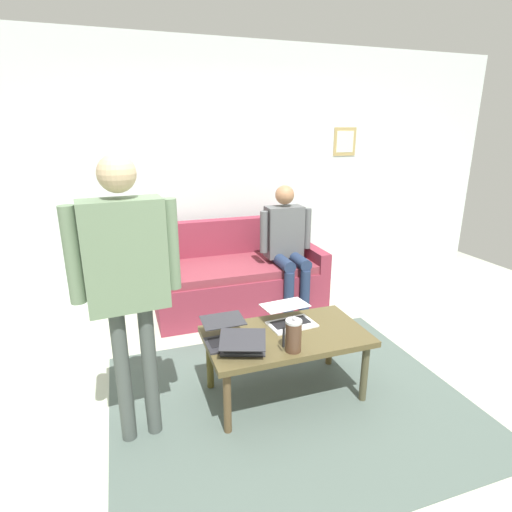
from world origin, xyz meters
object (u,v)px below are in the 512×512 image
Objects in this scene: couch at (237,278)px; coffee_table at (286,341)px; laptop_left at (289,317)px; laptop_center at (243,345)px; person_standing at (126,269)px; french_press at (293,335)px; laptop_right at (226,335)px; person_seated at (287,241)px.

couch is 1.58m from coffee_table.
laptop_left is (0.02, 1.44, 0.21)m from couch.
person_standing reaches higher than laptop_center.
french_press is at bearing 172.42° from person_standing.
laptop_center is 0.17m from laptop_right.
french_press reaches higher than laptop_center.
person_seated is (-1.57, -1.44, -0.36)m from person_standing.
laptop_center is 0.32m from french_press.
laptop_left is at bearing -148.68° from laptop_center.
couch reaches higher than laptop_right.
laptop_left is 1.49× the size of french_press.
laptop_center is (0.45, 1.70, 0.21)m from couch.
coffee_table is 1.20m from person_standing.
french_press reaches higher than laptop_left.
coffee_table is (0.11, 1.58, 0.12)m from couch.
coffee_table is 0.19m from laptop_left.
couch reaches higher than laptop_left.
couch is 7.15× the size of french_press.
laptop_left is 0.28× the size of person_seated.
french_press reaches higher than coffee_table.
laptop_right is at bearing -167.07° from person_standing.
laptop_center is (0.34, 0.12, 0.09)m from coffee_table.
laptop_left is 0.51m from laptop_right.
laptop_right is 1.65m from person_seated.
laptop_right is 0.45m from french_press.
couch is at bearing -108.57° from laptop_right.
couch reaches higher than coffee_table.
person_seated is (-0.49, -1.21, 0.21)m from laptop_left.
laptop_left is at bearing 68.01° from person_seated.
coffee_table is 0.65× the size of person_standing.
coffee_table is 0.42m from laptop_right.
person_standing reaches higher than french_press.
person_standing is (0.65, -0.03, 0.57)m from laptop_center.
laptop_right is 0.82m from person_standing.
coffee_table is 3.09× the size of laptop_left.
french_press is (-0.37, 0.26, 0.06)m from laptop_right.
laptop_center is 0.28× the size of person_seated.
coffee_table is at bearing -160.77° from laptop_center.
laptop_center reaches higher than laptop_right.
laptop_left is at bearing -109.90° from french_press.
laptop_center is 1.75m from person_seated.
person_standing is 1.32× the size of person_seated.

